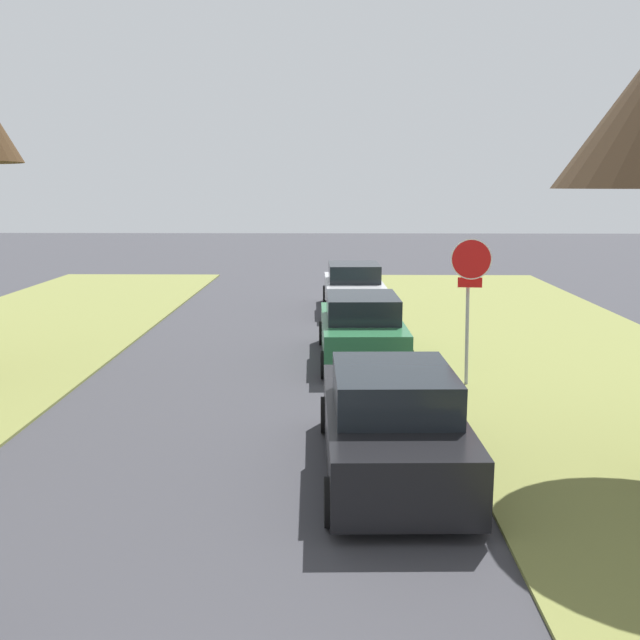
{
  "coord_description": "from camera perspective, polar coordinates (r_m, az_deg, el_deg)",
  "views": [
    {
      "loc": [
        1.6,
        -2.14,
        4.02
      ],
      "look_at": [
        1.37,
        10.27,
        1.67
      ],
      "focal_mm": 39.66,
      "sensor_mm": 36.0,
      "label": 1
    }
  ],
  "objects": [
    {
      "name": "parked_sedan_black",
      "position": [
        10.13,
        5.74,
        -8.33
      ],
      "size": [
        2.05,
        4.45,
        1.57
      ],
      "color": "black",
      "rests_on": "ground"
    },
    {
      "name": "parked_sedan_green",
      "position": [
        16.53,
        3.36,
        -0.81
      ],
      "size": [
        2.05,
        4.45,
        1.57
      ],
      "color": "#28663D",
      "rests_on": "ground"
    },
    {
      "name": "stop_sign_far",
      "position": [
        14.41,
        12.02,
        3.17
      ],
      "size": [
        0.81,
        0.38,
        2.96
      ],
      "color": "#9EA0A5",
      "rests_on": "grass_verge_right"
    },
    {
      "name": "parked_sedan_silver",
      "position": [
        23.18,
        2.71,
        2.53
      ],
      "size": [
        2.05,
        4.45,
        1.57
      ],
      "color": "#BCBCC1",
      "rests_on": "ground"
    }
  ]
}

